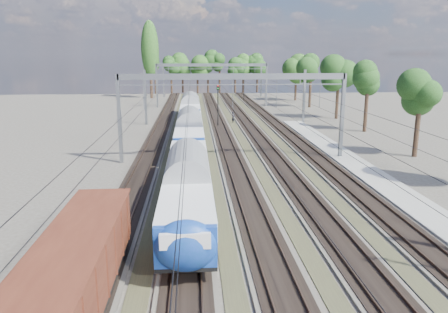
{
  "coord_description": "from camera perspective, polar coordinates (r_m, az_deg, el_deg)",
  "views": [
    {
      "loc": [
        -4.05,
        -14.35,
        10.91
      ],
      "look_at": [
        -1.61,
        20.02,
        2.8
      ],
      "focal_mm": 35.0,
      "sensor_mm": 36.0,
      "label": 1
    }
  ],
  "objects": [
    {
      "name": "signal_far",
      "position": [
        101.74,
        2.63,
        9.24
      ],
      "size": [
        0.43,
        0.4,
        6.07
      ],
      "rotation": [
        0.0,
        0.0,
        -0.33
      ],
      "color": "black",
      "rests_on": "ground"
    },
    {
      "name": "worker",
      "position": [
        71.0,
        1.21,
        5.13
      ],
      "size": [
        0.61,
        0.76,
        1.8
      ],
      "primitive_type": "imported",
      "rotation": [
        0.0,
        0.0,
        1.25
      ],
      "color": "black",
      "rests_on": "ground"
    },
    {
      "name": "platform",
      "position": [
        39.41,
        20.18,
        -3.44
      ],
      "size": [
        3.0,
        70.0,
        0.3
      ],
      "primitive_type": "cube",
      "color": "gray",
      "rests_on": "ground"
    },
    {
      "name": "signal_near",
      "position": [
        66.7,
        -0.8,
        7.35
      ],
      "size": [
        0.4,
        0.36,
        6.42
      ],
      "rotation": [
        0.0,
        0.0,
        0.02
      ],
      "color": "black",
      "rests_on": "ground"
    },
    {
      "name": "emu_train",
      "position": [
        51.14,
        -4.52,
        3.91
      ],
      "size": [
        3.08,
        65.18,
        4.51
      ],
      "color": "black",
      "rests_on": "ground"
    },
    {
      "name": "poplar",
      "position": [
        112.84,
        -9.65,
        13.56
      ],
      "size": [
        4.4,
        4.4,
        19.04
      ],
      "color": "black",
      "rests_on": "ground"
    },
    {
      "name": "freight_boxcar",
      "position": [
        19.49,
        -18.91,
        -14.29
      ],
      "size": [
        2.81,
        13.57,
        3.5
      ],
      "color": "black",
      "rests_on": "ground"
    },
    {
      "name": "catenary",
      "position": [
        67.33,
        -0.33,
        9.4
      ],
      "size": [
        25.65,
        130.0,
        9.0
      ],
      "color": "slate",
      "rests_on": "ground"
    },
    {
      "name": "track_bed",
      "position": [
        60.46,
        -0.16,
        2.94
      ],
      "size": [
        21.0,
        130.0,
        0.34
      ],
      "color": "#47423A",
      "rests_on": "ground"
    },
    {
      "name": "tree_belt",
      "position": [
        105.95,
        2.96,
        11.61
      ],
      "size": [
        39.83,
        100.59,
        11.14
      ],
      "color": "black",
      "rests_on": "ground"
    }
  ]
}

